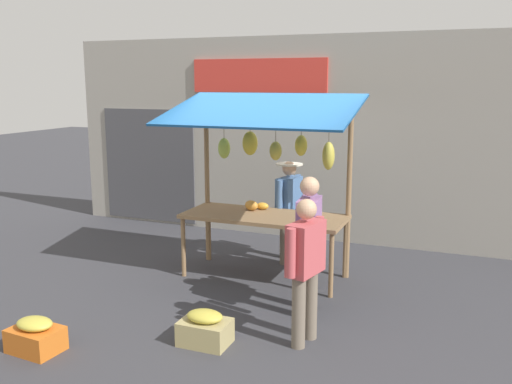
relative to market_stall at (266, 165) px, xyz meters
name	(u,v)px	position (x,y,z in m)	size (l,w,h in m)	color
ground_plane	(264,277)	(0.01, 0.05, -1.56)	(40.00, 40.00, 0.00)	#38383D
street_backdrop	(307,139)	(0.08, -2.14, 0.14)	(9.00, 0.30, 3.40)	#9E998E
market_stall	(266,165)	(0.00, 0.00, 0.00)	(2.50, 1.46, 2.50)	olive
vendor_with_sunhat	(289,204)	(-0.09, -0.70, -0.68)	(0.39, 0.65, 1.52)	#726656
shopper_in_striped_shirt	(309,236)	(-0.90, 1.01, -0.63)	(0.27, 0.69, 1.61)	#232328
shopper_with_shopping_bag	(306,263)	(-1.09, 1.75, -0.70)	(0.31, 0.65, 1.52)	#726656
produce_crate_near	(205,329)	(-0.15, 2.16, -1.40)	(0.51, 0.37, 0.36)	tan
produce_crate_side	(36,336)	(1.35, 2.93, -1.40)	(0.53, 0.41, 0.35)	#D1661E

